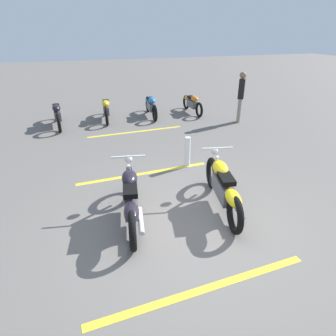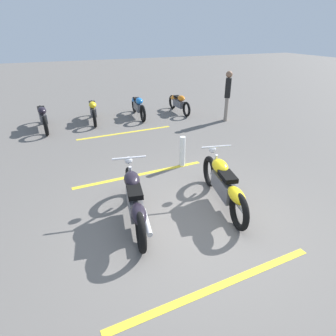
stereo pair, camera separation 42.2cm
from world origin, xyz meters
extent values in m
plane|color=#66605B|center=(0.00, 0.00, 0.00)|extent=(60.00, 60.00, 0.00)
torus|color=black|center=(1.15, -1.02, 0.34)|extent=(0.68, 0.24, 0.67)
torus|color=black|center=(-0.38, -0.71, 0.34)|extent=(0.68, 0.24, 0.67)
cube|color=#59595E|center=(0.33, -0.86, 0.42)|extent=(0.87, 0.38, 0.32)
ellipsoid|color=yellow|center=(0.60, -0.91, 0.72)|extent=(0.57, 0.38, 0.24)
ellipsoid|color=yellow|center=(-0.23, -0.74, 0.56)|extent=(0.60, 0.35, 0.22)
cube|color=black|center=(0.20, -0.83, 0.70)|extent=(0.48, 0.32, 0.09)
cylinder|color=silver|center=(0.92, -0.98, 0.60)|extent=(0.27, 0.11, 0.56)
cylinder|color=silver|center=(0.87, -0.97, 1.02)|extent=(0.16, 0.61, 0.04)
sphere|color=silver|center=(1.07, -1.01, 0.88)|extent=(0.15, 0.15, 0.15)
cylinder|color=silver|center=(-0.09, -0.91, 0.26)|extent=(0.70, 0.23, 0.09)
torus|color=black|center=(1.28, 0.73, 0.34)|extent=(0.68, 0.22, 0.67)
torus|color=black|center=(-0.25, 1.00, 0.34)|extent=(0.68, 0.22, 0.67)
cube|color=#59595E|center=(0.47, 0.88, 0.42)|extent=(0.87, 0.36, 0.32)
ellipsoid|color=black|center=(0.73, 0.83, 0.72)|extent=(0.56, 0.36, 0.24)
ellipsoid|color=black|center=(-0.10, 0.97, 0.56)|extent=(0.59, 0.33, 0.22)
cube|color=black|center=(0.34, 0.90, 0.70)|extent=(0.47, 0.31, 0.09)
cylinder|color=silver|center=(1.06, 0.77, 0.60)|extent=(0.27, 0.10, 0.56)
cylinder|color=silver|center=(1.01, 0.78, 1.02)|extent=(0.14, 0.62, 0.04)
sphere|color=silver|center=(1.20, 0.75, 0.88)|extent=(0.15, 0.15, 0.15)
cylinder|color=silver|center=(0.05, 0.81, 0.26)|extent=(0.71, 0.21, 0.09)
torus|color=black|center=(6.27, -2.97, 0.29)|extent=(0.58, 0.10, 0.58)
torus|color=black|center=(7.63, -2.96, 0.29)|extent=(0.58, 0.10, 0.58)
cube|color=#59595E|center=(6.99, -2.96, 0.36)|extent=(0.73, 0.20, 0.28)
ellipsoid|color=orange|center=(6.76, -2.96, 0.62)|extent=(0.45, 0.25, 0.21)
ellipsoid|color=orange|center=(7.49, -2.96, 0.49)|extent=(0.49, 0.21, 0.19)
cube|color=black|center=(7.11, -2.96, 0.61)|extent=(0.38, 0.21, 0.08)
torus|color=black|center=(6.27, -1.19, 0.31)|extent=(0.63, 0.15, 0.62)
torus|color=black|center=(7.71, -1.30, 0.31)|extent=(0.63, 0.15, 0.62)
cube|color=#59595E|center=(7.04, -1.25, 0.39)|extent=(0.79, 0.26, 0.30)
ellipsoid|color=blue|center=(6.79, -1.23, 0.67)|extent=(0.50, 0.30, 0.22)
ellipsoid|color=blue|center=(7.56, -1.29, 0.52)|extent=(0.53, 0.26, 0.20)
cube|color=black|center=(7.16, -1.26, 0.65)|extent=(0.42, 0.25, 0.08)
torus|color=black|center=(6.31, 0.56, 0.31)|extent=(0.63, 0.17, 0.62)
torus|color=black|center=(7.75, 0.40, 0.31)|extent=(0.63, 0.17, 0.62)
cube|color=#59595E|center=(7.07, 0.47, 0.39)|extent=(0.80, 0.29, 0.30)
ellipsoid|color=yellow|center=(6.83, 0.50, 0.67)|extent=(0.51, 0.31, 0.22)
ellipsoid|color=yellow|center=(7.60, 0.41, 0.52)|extent=(0.54, 0.28, 0.20)
cube|color=black|center=(7.19, 0.46, 0.65)|extent=(0.43, 0.27, 0.08)
torus|color=black|center=(6.04, 2.15, 0.32)|extent=(0.65, 0.14, 0.64)
torus|color=black|center=(7.53, 2.24, 0.32)|extent=(0.65, 0.14, 0.64)
cube|color=#59595E|center=(6.83, 2.20, 0.40)|extent=(0.82, 0.26, 0.31)
ellipsoid|color=black|center=(6.57, 2.19, 0.69)|extent=(0.51, 0.30, 0.23)
ellipsoid|color=black|center=(7.38, 2.23, 0.54)|extent=(0.55, 0.26, 0.21)
cube|color=black|center=(6.96, 2.21, 0.67)|extent=(0.44, 0.25, 0.09)
cylinder|color=gray|center=(5.18, -4.05, 0.43)|extent=(0.13, 0.13, 0.86)
cylinder|color=gray|center=(5.33, -4.16, 0.43)|extent=(0.13, 0.13, 0.86)
cube|color=black|center=(5.26, -4.10, 1.20)|extent=(0.32, 0.31, 0.68)
sphere|color=#8C664C|center=(5.26, -4.10, 1.67)|extent=(0.23, 0.23, 0.23)
cylinder|color=white|center=(2.30, -0.91, 0.38)|extent=(0.14, 0.14, 0.76)
cube|color=yellow|center=(-1.37, 0.27, 0.00)|extent=(0.28, 3.20, 0.01)
cube|color=yellow|center=(2.21, 0.21, 0.00)|extent=(0.28, 3.20, 0.01)
cube|color=yellow|center=(5.31, -0.26, 0.00)|extent=(0.28, 3.20, 0.01)
camera|label=1|loc=(-3.86, 1.60, 3.15)|focal=31.06mm
camera|label=2|loc=(-3.72, 2.00, 3.15)|focal=31.06mm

